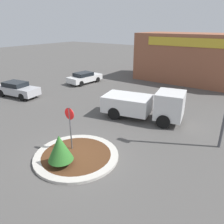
{
  "coord_description": "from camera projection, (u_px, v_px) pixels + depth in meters",
  "views": [
    {
      "loc": [
        7.23,
        -6.94,
        6.54
      ],
      "look_at": [
        -0.13,
        3.44,
        1.41
      ],
      "focal_mm": 35.0,
      "sensor_mm": 36.0,
      "label": 1
    }
  ],
  "objects": [
    {
      "name": "ground_plane",
      "position": [
        77.0,
        157.0,
        11.57
      ],
      "size": [
        120.0,
        120.0,
        0.0
      ],
      "primitive_type": "plane",
      "color": "#514F4C"
    },
    {
      "name": "traffic_island",
      "position": [
        77.0,
        156.0,
        11.55
      ],
      "size": [
        4.45,
        4.45,
        0.15
      ],
      "color": "#BCB7AD",
      "rests_on": "ground_plane"
    },
    {
      "name": "stop_sign",
      "position": [
        70.0,
        122.0,
        11.49
      ],
      "size": [
        0.64,
        0.07,
        2.56
      ],
      "color": "#4C4C51",
      "rests_on": "ground_plane"
    },
    {
      "name": "island_shrub",
      "position": [
        60.0,
        148.0,
        10.36
      ],
      "size": [
        1.23,
        1.23,
        1.59
      ],
      "color": "brown",
      "rests_on": "traffic_island"
    },
    {
      "name": "utility_truck",
      "position": [
        145.0,
        104.0,
        15.86
      ],
      "size": [
        6.1,
        3.35,
        2.25
      ],
      "rotation": [
        0.0,
        0.0,
        0.21
      ],
      "color": "silver",
      "rests_on": "ground_plane"
    },
    {
      "name": "storefront_building",
      "position": [
        194.0,
        58.0,
        25.92
      ],
      "size": [
        13.05,
        6.07,
        5.59
      ],
      "color": "#93563D",
      "rests_on": "ground_plane"
    },
    {
      "name": "parked_sedan_white",
      "position": [
        85.0,
        78.0,
        25.85
      ],
      "size": [
        2.21,
        4.38,
        1.3
      ],
      "rotation": [
        0.0,
        0.0,
        1.46
      ],
      "color": "silver",
      "rests_on": "ground_plane"
    },
    {
      "name": "parked_sedan_silver",
      "position": [
        17.0,
        89.0,
        21.03
      ],
      "size": [
        4.6,
        2.32,
        1.42
      ],
      "rotation": [
        0.0,
        0.0,
        0.14
      ],
      "color": "#B7B7BC",
      "rests_on": "ground_plane"
    }
  ]
}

